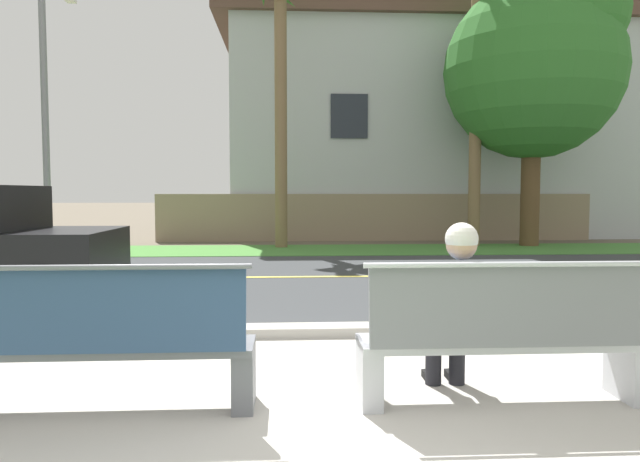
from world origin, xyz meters
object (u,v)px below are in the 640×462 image
Objects in this scene: palm_tree_short at (280,15)px; bench_left at (102,345)px; shade_tree_left at (540,57)px; seated_person_blue at (457,304)px; streetlamp at (48,89)px; bench_right at (505,339)px.

bench_left is at bearing -95.27° from palm_tree_short.
palm_tree_short reaches higher than bench_left.
bench_left is at bearing -124.17° from shade_tree_left.
shade_tree_left is 6.91m from palm_tree_short.
streetlamp reaches higher than seated_person_blue.
seated_person_blue is 12.73m from palm_tree_short.
shade_tree_left reaches higher than streetlamp.
bench_right is 13.57m from shade_tree_left.
palm_tree_short is (5.50, 0.96, 2.10)m from streetlamp.
shade_tree_left is 1.04× the size of palm_tree_short.
streetlamp is (-6.82, 10.53, 3.22)m from seated_person_blue.
bench_left is at bearing -175.88° from seated_person_blue.
seated_person_blue reaches higher than bench_left.
bench_right is 13.00m from palm_tree_short.
palm_tree_short reaches higher than seated_person_blue.
seated_person_blue is (-0.28, 0.17, 0.21)m from bench_right.
shade_tree_left is (12.34, 0.96, 1.13)m from streetlamp.
streetlamp is 5.97m from palm_tree_short.
streetlamp is (-7.10, 10.70, 3.43)m from bench_right.
seated_person_blue is at bearing 148.55° from bench_right.
seated_person_blue is 0.18× the size of streetlamp.
shade_tree_left is at bearing 65.80° from bench_right.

